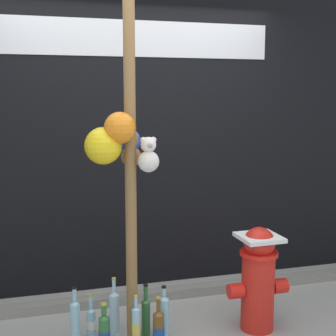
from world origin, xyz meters
name	(u,v)px	position (x,y,z in m)	size (l,w,h in m)	color
building_wall	(133,77)	(0.00, 1.39, 1.89)	(10.00, 0.21, 3.77)	black
curb_strip	(146,296)	(0.00, 0.94, 0.04)	(8.00, 0.12, 0.08)	gray
memorial_post	(124,102)	(-0.28, 0.29, 1.68)	(0.70, 0.47, 2.95)	olive
fire_hydrant	(258,276)	(0.69, 0.23, 0.41)	(0.46, 0.30, 0.78)	red
bottle_0	(104,330)	(-0.45, 0.26, 0.12)	(0.08, 0.08, 0.32)	#337038
bottle_1	(146,315)	(-0.14, 0.35, 0.16)	(0.06, 0.06, 0.39)	#337038
bottle_2	(75,320)	(-0.64, 0.38, 0.17)	(0.07, 0.07, 0.41)	#93CCE0
bottle_3	(136,326)	(-0.24, 0.20, 0.16)	(0.06, 0.06, 0.38)	#93CCE0
bottle_4	(91,321)	(-0.52, 0.44, 0.12)	(0.07, 0.07, 0.32)	#93CCE0
bottle_5	(159,328)	(-0.08, 0.18, 0.13)	(0.08, 0.08, 0.36)	brown
bottle_6	(114,311)	(-0.35, 0.44, 0.17)	(0.07, 0.07, 0.42)	#B2DBEA
bottle_7	(164,316)	(-0.02, 0.27, 0.17)	(0.07, 0.07, 0.39)	#93CCE0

